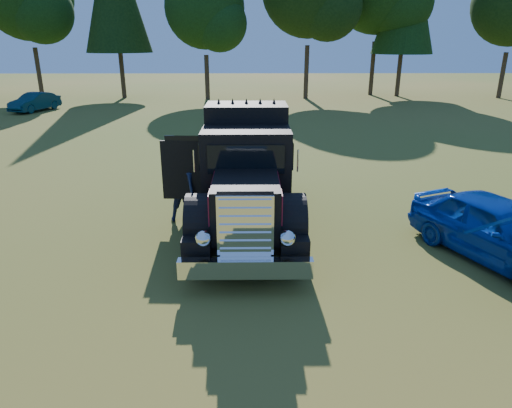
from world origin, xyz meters
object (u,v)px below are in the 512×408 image
object	(u,v)px
spectator_far	(185,188)
distant_teal_car	(35,102)
hotrod_coupe	(499,229)
diamond_t_truck	(246,179)
spectator_near	(192,190)

from	to	relation	value
spectator_far	distant_teal_car	distance (m)	23.63
hotrod_coupe	distant_teal_car	size ratio (longest dim) A/B	1.21
diamond_t_truck	spectator_far	distance (m)	1.74
hotrod_coupe	spectator_far	xyz separation A→B (m)	(-7.04, 2.45, 0.18)
diamond_t_truck	distant_teal_car	xyz separation A→B (m)	(-14.38, 20.42, -0.67)
diamond_t_truck	spectator_far	bearing A→B (deg)	161.60
spectator_near	distant_teal_car	distance (m)	23.93
spectator_far	distant_teal_car	world-z (taller)	spectator_far
hotrod_coupe	diamond_t_truck	bearing A→B (deg)	160.57
spectator_near	hotrod_coupe	bearing A→B (deg)	-103.42
spectator_near	spectator_far	xyz separation A→B (m)	(-0.22, 0.21, 0.01)
diamond_t_truck	hotrod_coupe	bearing A→B (deg)	-19.43
diamond_t_truck	hotrod_coupe	world-z (taller)	diamond_t_truck
hotrod_coupe	spectator_near	xyz separation A→B (m)	(-6.82, 2.24, 0.17)
distant_teal_car	diamond_t_truck	bearing A→B (deg)	-36.24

